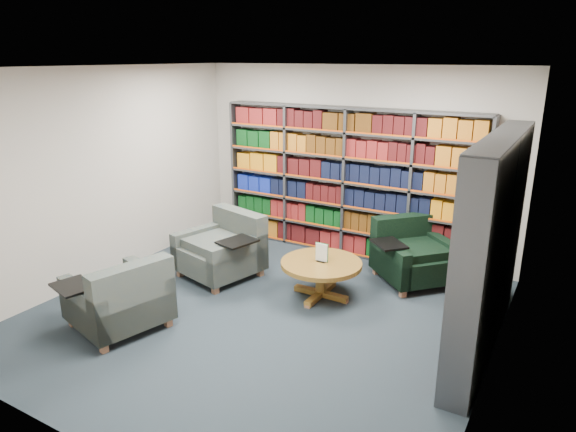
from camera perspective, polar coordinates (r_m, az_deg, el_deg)
The scene contains 7 objects.
room_shell at distance 5.65m, azimuth -3.06°, elevation 1.82°, with size 5.02×5.02×2.82m.
bookshelf_back at distance 7.73m, azimuth 6.51°, elevation 3.68°, with size 4.00×0.28×2.20m.
bookshelf_right at distance 5.50m, azimuth 21.64°, elevation -3.18°, with size 0.28×2.50×2.20m.
chair_teal_left at distance 7.14m, azimuth -7.02°, elevation -3.81°, with size 1.24×1.16×0.87m.
chair_green_right at distance 7.14m, azimuth 13.56°, elevation -4.33°, with size 1.28×1.28×0.83m.
chair_teal_front at distance 5.99m, azimuth -18.00°, elevation -8.98°, with size 1.14×1.21×0.84m.
coffee_table at distance 6.42m, azimuth 3.71°, elevation -5.89°, with size 1.01×1.01×0.71m.
Camera 1 is at (2.99, -4.55, 2.91)m, focal length 32.00 mm.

